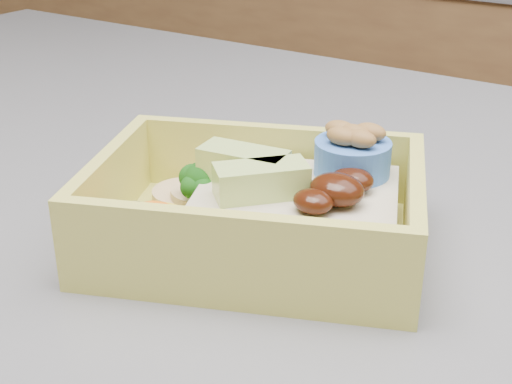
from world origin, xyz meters
The scene contains 1 object.
bento_box centered at (0.10, -0.10, 0.94)m, with size 0.23×0.20×0.07m.
Camera 1 is at (0.30, -0.42, 1.13)m, focal length 50.00 mm.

